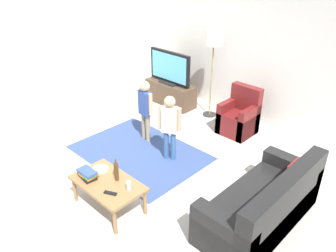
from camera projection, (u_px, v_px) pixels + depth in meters
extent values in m
plane|color=#B2ADA3|center=(141.00, 175.00, 5.31)|extent=(7.80, 7.80, 0.00)
cube|color=silver|center=(254.00, 53.00, 6.57)|extent=(6.00, 0.12, 2.70)
cube|color=silver|center=(35.00, 53.00, 6.52)|extent=(0.12, 6.00, 2.70)
cube|color=#33477A|center=(140.00, 152.00, 5.89)|extent=(2.20, 1.60, 0.01)
cube|color=#4C3828|center=(170.00, 93.00, 7.62)|extent=(1.20, 0.44, 0.50)
cube|color=black|center=(169.00, 100.00, 7.65)|extent=(1.10, 0.32, 0.03)
cube|color=black|center=(170.00, 82.00, 7.48)|extent=(0.44, 0.28, 0.03)
cube|color=black|center=(170.00, 67.00, 7.31)|extent=(1.10, 0.07, 0.68)
cube|color=#59B2D8|center=(169.00, 67.00, 7.29)|extent=(1.00, 0.01, 0.58)
cube|color=black|center=(259.00, 209.00, 4.32)|extent=(0.80, 1.80, 0.42)
cube|color=black|center=(283.00, 207.00, 4.04)|extent=(0.20, 1.80, 0.86)
cube|color=black|center=(222.00, 238.00, 3.78)|extent=(0.80, 0.20, 0.60)
cube|color=black|center=(289.00, 176.00, 4.79)|extent=(0.80, 0.20, 0.60)
cube|color=#B22823|center=(294.00, 173.00, 4.41)|extent=(0.10, 0.32, 0.32)
cube|color=maroon|center=(237.00, 123.00, 6.42)|extent=(0.60, 0.60, 0.42)
cube|color=maroon|center=(245.00, 108.00, 6.45)|extent=(0.60, 0.16, 0.90)
cube|color=maroon|center=(227.00, 115.00, 6.53)|extent=(0.12, 0.60, 0.60)
cube|color=maroon|center=(249.00, 123.00, 6.23)|extent=(0.12, 0.60, 0.60)
cylinder|color=#262626|center=(209.00, 114.00, 7.20)|extent=(0.28, 0.28, 0.02)
cylinder|color=#99844C|center=(211.00, 81.00, 6.85)|extent=(0.03, 0.03, 1.50)
cylinder|color=silver|center=(214.00, 38.00, 6.44)|extent=(0.36, 0.36, 0.28)
cylinder|color=gray|center=(144.00, 126.00, 6.22)|extent=(0.09, 0.09, 0.52)
cylinder|color=gray|center=(148.00, 128.00, 6.13)|extent=(0.09, 0.09, 0.52)
cube|color=#2D478C|center=(145.00, 103.00, 5.95)|extent=(0.26, 0.16, 0.44)
sphere|color=tan|center=(145.00, 86.00, 5.80)|extent=(0.18, 0.18, 0.18)
cylinder|color=tan|center=(140.00, 99.00, 6.05)|extent=(0.07, 0.07, 0.40)
cylinder|color=tan|center=(151.00, 105.00, 5.83)|extent=(0.07, 0.07, 0.40)
cylinder|color=#33598C|center=(166.00, 145.00, 5.63)|extent=(0.09, 0.09, 0.51)
cylinder|color=#33598C|center=(173.00, 146.00, 5.60)|extent=(0.09, 0.09, 0.51)
cube|color=white|center=(170.00, 120.00, 5.39)|extent=(0.28, 0.23, 0.44)
sphere|color=tan|center=(170.00, 102.00, 5.25)|extent=(0.18, 0.18, 0.18)
cylinder|color=tan|center=(160.00, 117.00, 5.42)|extent=(0.07, 0.07, 0.40)
cylinder|color=tan|center=(179.00, 120.00, 5.35)|extent=(0.07, 0.07, 0.40)
cube|color=olive|center=(108.00, 183.00, 4.49)|extent=(1.00, 0.60, 0.04)
cylinder|color=olive|center=(75.00, 189.00, 4.70)|extent=(0.05, 0.05, 0.38)
cylinder|color=olive|center=(115.00, 222.00, 4.15)|extent=(0.05, 0.05, 0.38)
cylinder|color=olive|center=(104.00, 174.00, 5.02)|extent=(0.05, 0.05, 0.38)
cylinder|color=olive|center=(145.00, 202.00, 4.47)|extent=(0.05, 0.05, 0.38)
cube|color=black|center=(88.00, 177.00, 4.56)|extent=(0.28, 0.19, 0.03)
cube|color=orange|center=(89.00, 174.00, 4.55)|extent=(0.22, 0.20, 0.02)
cube|color=#388C4C|center=(87.00, 172.00, 4.55)|extent=(0.30, 0.21, 0.03)
cube|color=#334CA5|center=(87.00, 171.00, 4.53)|extent=(0.28, 0.17, 0.03)
cylinder|color=#4C3319|center=(116.00, 172.00, 4.46)|extent=(0.06, 0.06, 0.26)
cylinder|color=#4C3319|center=(116.00, 161.00, 4.38)|extent=(0.02, 0.02, 0.06)
cube|color=black|center=(110.00, 193.00, 4.26)|extent=(0.17, 0.12, 0.02)
cylinder|color=silver|center=(129.00, 186.00, 4.31)|extent=(0.07, 0.07, 0.12)
cylinder|color=white|center=(100.00, 169.00, 4.72)|extent=(0.22, 0.22, 0.02)
cube|color=silver|center=(101.00, 169.00, 4.70)|extent=(0.15, 0.05, 0.01)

